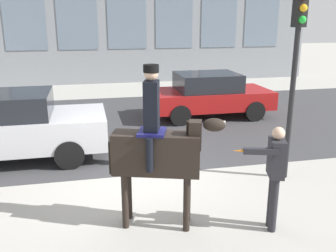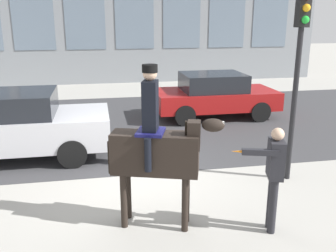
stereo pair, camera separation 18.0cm
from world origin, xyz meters
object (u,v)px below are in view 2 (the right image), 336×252
Objects in this scene: street_car_near_lane at (11,125)px; street_car_far_lane at (214,95)px; pedestrian_bystander at (274,172)px; mounted_horse_lead at (157,148)px; traffic_light at (299,57)px.

street_car_far_lane is (6.12, 2.94, -0.06)m from street_car_near_lane.
pedestrian_bystander is at bearing -41.74° from street_car_near_lane.
mounted_horse_lead reaches higher than street_car_near_lane.
traffic_light reaches higher than street_car_far_lane.
street_car_near_lane is at bearing -154.33° from street_car_far_lane.
street_car_near_lane is 6.79m from street_car_far_lane.
street_car_near_lane is at bearing 146.58° from mounted_horse_lead.
traffic_light is at bearing 40.82° from mounted_horse_lead.
pedestrian_bystander is at bearing -100.34° from street_car_far_lane.
pedestrian_bystander is 7.35m from street_car_far_lane.
pedestrian_bystander is 0.42× the size of street_car_far_lane.
pedestrian_bystander reaches higher than street_car_near_lane.
traffic_light reaches higher than mounted_horse_lead.
mounted_horse_lead is 3.58m from traffic_light.
pedestrian_bystander is at bearing -125.18° from traffic_light.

